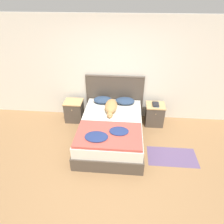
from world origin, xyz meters
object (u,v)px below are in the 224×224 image
object	(u,v)px
pillow_left	(103,100)
dog	(111,106)
pillow_right	(125,101)
nightstand_right	(154,114)
book_stack	(156,104)
nightstand_left	(74,111)
bed	(111,131)

from	to	relation	value
pillow_left	dog	world-z (taller)	dog
pillow_right	nightstand_right	bearing A→B (deg)	-3.71
pillow_left	pillow_right	size ratio (longest dim) A/B	1.00
pillow_left	book_stack	world-z (taller)	pillow_left
pillow_right	nightstand_left	bearing A→B (deg)	-177.85
bed	nightstand_left	size ratio (longest dim) A/B	3.55
nightstand_left	dog	bearing A→B (deg)	-16.43
pillow_right	book_stack	size ratio (longest dim) A/B	2.03
dog	book_stack	bearing A→B (deg)	14.58
pillow_left	bed	bearing A→B (deg)	-70.65
book_stack	dog	bearing A→B (deg)	-165.42
bed	pillow_left	distance (m)	0.90
nightstand_left	pillow_right	world-z (taller)	pillow_right
nightstand_right	pillow_left	xyz separation A→B (m)	(-1.31, 0.05, 0.33)
bed	dog	bearing A→B (deg)	95.17
dog	bed	bearing A→B (deg)	-84.83
bed	pillow_right	distance (m)	0.90
book_stack	pillow_right	bearing A→B (deg)	175.27
nightstand_left	nightstand_right	world-z (taller)	same
bed	pillow_left	world-z (taller)	pillow_left
pillow_right	dog	size ratio (longest dim) A/B	0.59
nightstand_right	pillow_left	size ratio (longest dim) A/B	1.18
nightstand_left	pillow_left	world-z (taller)	pillow_left
nightstand_left	dog	size ratio (longest dim) A/B	0.70
nightstand_right	pillow_right	world-z (taller)	pillow_right
nightstand_left	dog	xyz separation A→B (m)	(0.99, -0.29, 0.35)
pillow_right	bed	bearing A→B (deg)	-109.35
nightstand_right	book_stack	bearing A→B (deg)	-89.37
pillow_left	pillow_right	bearing A→B (deg)	0.00
dog	pillow_left	bearing A→B (deg)	124.54
nightstand_left	nightstand_right	bearing A→B (deg)	0.00
nightstand_left	pillow_right	distance (m)	1.35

